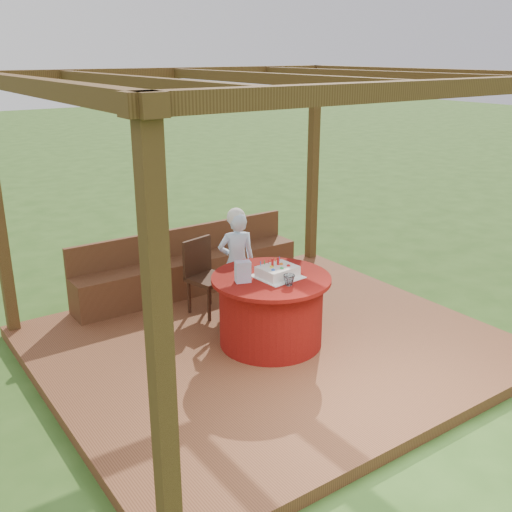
{
  "coord_description": "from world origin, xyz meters",
  "views": [
    {
      "loc": [
        -3.37,
        -4.57,
        3.02
      ],
      "look_at": [
        0.0,
        0.25,
        1.0
      ],
      "focal_mm": 42.0,
      "sensor_mm": 36.0,
      "label": 1
    }
  ],
  "objects_px": {
    "chair": "(204,273)",
    "birthday_cake": "(278,272)",
    "table": "(271,310)",
    "elderly_woman": "(237,259)",
    "bench": "(189,271)",
    "drinking_glass": "(289,280)",
    "gift_bag": "(243,272)"
  },
  "relations": [
    {
      "from": "chair",
      "to": "drinking_glass",
      "type": "relative_size",
      "value": 7.54
    },
    {
      "from": "table",
      "to": "birthday_cake",
      "type": "xyz_separation_m",
      "value": [
        0.05,
        -0.04,
        0.42
      ]
    },
    {
      "from": "elderly_woman",
      "to": "birthday_cake",
      "type": "relative_size",
      "value": 2.76
    },
    {
      "from": "chair",
      "to": "elderly_woman",
      "type": "relative_size",
      "value": 0.7
    },
    {
      "from": "bench",
      "to": "drinking_glass",
      "type": "bearing_deg",
      "value": -90.08
    },
    {
      "from": "table",
      "to": "chair",
      "type": "height_order",
      "value": "chair"
    },
    {
      "from": "chair",
      "to": "birthday_cake",
      "type": "distance_m",
      "value": 1.2
    },
    {
      "from": "table",
      "to": "gift_bag",
      "type": "bearing_deg",
      "value": 171.86
    },
    {
      "from": "table",
      "to": "gift_bag",
      "type": "relative_size",
      "value": 5.69
    },
    {
      "from": "chair",
      "to": "birthday_cake",
      "type": "relative_size",
      "value": 1.93
    },
    {
      "from": "birthday_cake",
      "to": "drinking_glass",
      "type": "bearing_deg",
      "value": -100.65
    },
    {
      "from": "elderly_woman",
      "to": "gift_bag",
      "type": "xyz_separation_m",
      "value": [
        -0.49,
        -0.87,
        0.22
      ]
    },
    {
      "from": "bench",
      "to": "elderly_woman",
      "type": "bearing_deg",
      "value": -78.41
    },
    {
      "from": "table",
      "to": "drinking_glass",
      "type": "xyz_separation_m",
      "value": [
        0.0,
        -0.28,
        0.42
      ]
    },
    {
      "from": "bench",
      "to": "table",
      "type": "height_order",
      "value": "bench"
    },
    {
      "from": "table",
      "to": "chair",
      "type": "bearing_deg",
      "value": 97.47
    },
    {
      "from": "bench",
      "to": "birthday_cake",
      "type": "relative_size",
      "value": 6.7
    },
    {
      "from": "bench",
      "to": "birthday_cake",
      "type": "xyz_separation_m",
      "value": [
        0.04,
        -1.78,
        0.53
      ]
    },
    {
      "from": "table",
      "to": "chair",
      "type": "distance_m",
      "value": 1.12
    },
    {
      "from": "chair",
      "to": "drinking_glass",
      "type": "xyz_separation_m",
      "value": [
        0.15,
        -1.39,
        0.32
      ]
    },
    {
      "from": "chair",
      "to": "table",
      "type": "bearing_deg",
      "value": -82.53
    },
    {
      "from": "table",
      "to": "birthday_cake",
      "type": "bearing_deg",
      "value": -37.11
    },
    {
      "from": "table",
      "to": "elderly_woman",
      "type": "bearing_deg",
      "value": 78.96
    },
    {
      "from": "chair",
      "to": "gift_bag",
      "type": "relative_size",
      "value": 4.04
    },
    {
      "from": "drinking_glass",
      "to": "gift_bag",
      "type": "bearing_deg",
      "value": 133.98
    },
    {
      "from": "gift_bag",
      "to": "drinking_glass",
      "type": "relative_size",
      "value": 1.86
    },
    {
      "from": "birthday_cake",
      "to": "table",
      "type": "bearing_deg",
      "value": 142.89
    },
    {
      "from": "birthday_cake",
      "to": "gift_bag",
      "type": "relative_size",
      "value": 2.09
    },
    {
      "from": "table",
      "to": "gift_bag",
      "type": "height_order",
      "value": "gift_bag"
    },
    {
      "from": "drinking_glass",
      "to": "elderly_woman",
      "type": "bearing_deg",
      "value": 81.76
    },
    {
      "from": "birthday_cake",
      "to": "gift_bag",
      "type": "height_order",
      "value": "gift_bag"
    },
    {
      "from": "elderly_woman",
      "to": "chair",
      "type": "bearing_deg",
      "value": 149.42
    }
  ]
}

